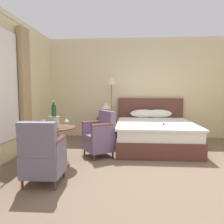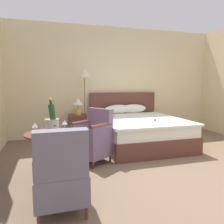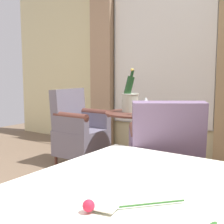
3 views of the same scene
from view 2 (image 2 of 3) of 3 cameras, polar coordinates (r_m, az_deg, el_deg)
ground_plane at (r=3.54m, az=15.36°, el=-15.17°), size 7.09×7.09×0.00m
wall_headboard_side at (r=5.89m, az=1.03°, el=7.88°), size 5.55×0.12×2.81m
bed at (r=4.96m, az=6.72°, el=-4.52°), size 1.79×2.16×1.12m
nightstand at (r=5.35m, az=-8.74°, el=-3.95°), size 0.47×0.42×0.61m
bedside_lamp at (r=5.27m, az=-8.86°, el=2.11°), size 0.25×0.25×0.39m
floor_lamp_brass at (r=5.28m, az=-7.21°, el=7.95°), size 0.32×0.32×1.70m
side_table_round at (r=3.10m, az=-15.34°, el=-10.60°), size 0.70×0.70×0.69m
champagne_bucket at (r=2.91m, az=-15.37°, el=-2.90°), size 0.19×0.19×0.47m
wine_glass_near_bucket at (r=3.08m, az=-12.27°, el=-2.82°), size 0.08×0.08×0.15m
wine_glass_near_edge at (r=3.00m, az=-19.51°, el=-3.38°), size 0.08×0.08×0.15m
armchair_by_window at (r=3.79m, az=-4.90°, el=-6.81°), size 0.73×0.73×0.92m
armchair_facing_bed at (r=2.37m, az=-13.19°, el=-15.67°), size 0.54×0.54×0.92m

